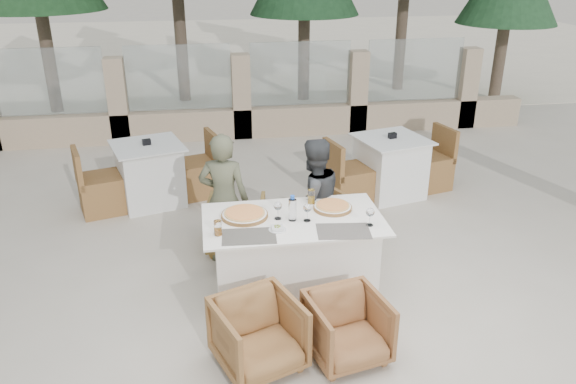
{
  "coord_description": "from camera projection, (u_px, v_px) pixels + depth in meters",
  "views": [
    {
      "loc": [
        -0.67,
        -4.43,
        2.97
      ],
      "look_at": [
        0.08,
        0.27,
        0.9
      ],
      "focal_mm": 35.0,
      "sensor_mm": 36.0,
      "label": 1
    }
  ],
  "objects": [
    {
      "name": "bg_table_b",
      "position": [
        390.0,
        167.0,
        7.24
      ],
      "size": [
        1.79,
        1.19,
        0.77
      ],
      "primitive_type": null,
      "rotation": [
        0.0,
        0.0,
        0.24
      ],
      "color": "white",
      "rests_on": "ground"
    },
    {
      "name": "sand_patch",
      "position": [
        219.0,
        49.0,
        17.97
      ],
      "size": [
        30.0,
        16.0,
        0.01
      ],
      "primitive_type": "cube",
      "color": "beige",
      "rests_on": "ground"
    },
    {
      "name": "bg_table_a",
      "position": [
        150.0,
        174.0,
        7.0
      ],
      "size": [
        1.8,
        1.25,
        0.77
      ],
      "primitive_type": null,
      "rotation": [
        0.0,
        0.0,
        0.29
      ],
      "color": "silver",
      "rests_on": "ground"
    },
    {
      "name": "armchair_far_left",
      "position": [
        236.0,
        224.0,
        5.97
      ],
      "size": [
        0.69,
        0.71,
        0.56
      ],
      "primitive_type": "imported",
      "rotation": [
        0.0,
        0.0,
        2.97
      ],
      "color": "olive",
      "rests_on": "ground"
    },
    {
      "name": "placemat_near_left",
      "position": [
        249.0,
        236.0,
        4.67
      ],
      "size": [
        0.47,
        0.33,
        0.0
      ],
      "primitive_type": "cube",
      "rotation": [
        0.0,
        0.0,
        -0.07
      ],
      "color": "#544F48",
      "rests_on": "dining_table"
    },
    {
      "name": "diner_right",
      "position": [
        313.0,
        202.0,
        5.57
      ],
      "size": [
        0.77,
        0.69,
        1.32
      ],
      "primitive_type": "imported",
      "rotation": [
        0.0,
        0.0,
        3.5
      ],
      "color": "#383A3D",
      "rests_on": "ground"
    },
    {
      "name": "ground",
      "position": [
        285.0,
        291.0,
        5.3
      ],
      "size": [
        80.0,
        80.0,
        0.0
      ],
      "primitive_type": "plane",
      "color": "#BFB5A3",
      "rests_on": "ground"
    },
    {
      "name": "armchair_near_left",
      "position": [
        258.0,
        335.0,
        4.25
      ],
      "size": [
        0.78,
        0.79,
        0.56
      ],
      "primitive_type": "imported",
      "rotation": [
        0.0,
        0.0,
        0.36
      ],
      "color": "olive",
      "rests_on": "ground"
    },
    {
      "name": "wine_glass_near",
      "position": [
        307.0,
        211.0,
        4.9
      ],
      "size": [
        0.09,
        0.09,
        0.18
      ],
      "primitive_type": null,
      "rotation": [
        0.0,
        0.0,
        -0.25
      ],
      "color": "white",
      "rests_on": "dining_table"
    },
    {
      "name": "placemat_near_right",
      "position": [
        343.0,
        231.0,
        4.75
      ],
      "size": [
        0.48,
        0.35,
        0.0
      ],
      "primitive_type": "cube",
      "rotation": [
        0.0,
        0.0,
        -0.12
      ],
      "color": "#5D564F",
      "rests_on": "dining_table"
    },
    {
      "name": "olive_dish",
      "position": [
        277.0,
        228.0,
        4.77
      ],
      "size": [
        0.12,
        0.12,
        0.04
      ],
      "primitive_type": null,
      "rotation": [
        0.0,
        0.0,
        -0.12
      ],
      "color": "silver",
      "rests_on": "dining_table"
    },
    {
      "name": "wine_glass_centre",
      "position": [
        278.0,
        209.0,
        4.94
      ],
      "size": [
        0.09,
        0.09,
        0.18
      ],
      "primitive_type": null,
      "rotation": [
        0.0,
        0.0,
        -0.27
      ],
      "color": "white",
      "rests_on": "dining_table"
    },
    {
      "name": "beer_glass_right",
      "position": [
        311.0,
        197.0,
        5.25
      ],
      "size": [
        0.09,
        0.09,
        0.14
      ],
      "primitive_type": "cylinder",
      "rotation": [
        0.0,
        0.0,
        -0.41
      ],
      "color": "gold",
      "rests_on": "dining_table"
    },
    {
      "name": "armchair_near_right",
      "position": [
        347.0,
        328.0,
        4.35
      ],
      "size": [
        0.68,
        0.69,
        0.53
      ],
      "primitive_type": "imported",
      "rotation": [
        0.0,
        0.0,
        0.21
      ],
      "color": "brown",
      "rests_on": "ground"
    },
    {
      "name": "armchair_far_right",
      "position": [
        325.0,
        230.0,
        5.76
      ],
      "size": [
        0.9,
        0.91,
        0.63
      ],
      "primitive_type": "imported",
      "rotation": [
        0.0,
        0.0,
        3.55
      ],
      "color": "olive",
      "rests_on": "ground"
    },
    {
      "name": "pizza_left",
      "position": [
        245.0,
        214.0,
        5.0
      ],
      "size": [
        0.44,
        0.44,
        0.05
      ],
      "primitive_type": "cylinder",
      "rotation": [
        0.0,
        0.0,
        -0.07
      ],
      "color": "orange",
      "rests_on": "dining_table"
    },
    {
      "name": "pizza_right",
      "position": [
        333.0,
        207.0,
        5.15
      ],
      "size": [
        0.46,
        0.46,
        0.05
      ],
      "primitive_type": "cylinder",
      "rotation": [
        0.0,
        0.0,
        0.39
      ],
      "color": "#D3501C",
      "rests_on": "dining_table"
    },
    {
      "name": "beer_glass_left",
      "position": [
        218.0,
        228.0,
        4.67
      ],
      "size": [
        0.08,
        0.08,
        0.13
      ],
      "primitive_type": "cylinder",
      "rotation": [
        0.0,
        0.0,
        -0.36
      ],
      "color": "orange",
      "rests_on": "dining_table"
    },
    {
      "name": "wine_glass_corner",
      "position": [
        370.0,
        216.0,
        4.82
      ],
      "size": [
        0.1,
        0.1,
        0.18
      ],
      "primitive_type": null,
      "rotation": [
        0.0,
        0.0,
        0.33
      ],
      "color": "silver",
      "rests_on": "dining_table"
    },
    {
      "name": "water_bottle",
      "position": [
        292.0,
        208.0,
        4.9
      ],
      "size": [
        0.07,
        0.07,
        0.24
      ],
      "primitive_type": "cylinder",
      "rotation": [
        0.0,
        0.0,
        0.0
      ],
      "color": "#9EBDD0",
      "rests_on": "dining_table"
    },
    {
      "name": "perimeter_wall_far",
      "position": [
        241.0,
        91.0,
        9.32
      ],
      "size": [
        10.0,
        0.34,
        1.6
      ],
      "primitive_type": null,
      "color": "tan",
      "rests_on": "ground"
    },
    {
      "name": "dining_table",
      "position": [
        293.0,
        256.0,
        5.13
      ],
      "size": [
        1.6,
        0.9,
        0.77
      ],
      "primitive_type": null,
      "color": "white",
      "rests_on": "ground"
    },
    {
      "name": "diner_left",
      "position": [
        224.0,
        199.0,
        5.57
      ],
      "size": [
        0.57,
        0.44,
        1.37
      ],
      "primitive_type": "imported",
      "rotation": [
        0.0,
        0.0,
        2.88
      ],
      "color": "#53553E",
      "rests_on": "ground"
    }
  ]
}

